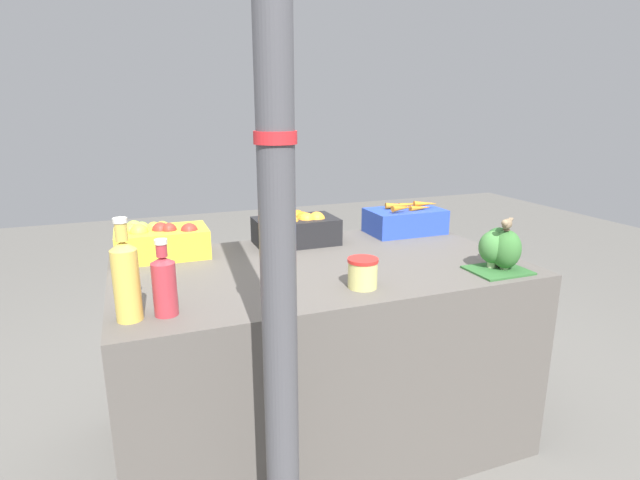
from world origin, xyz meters
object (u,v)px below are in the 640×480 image
at_px(orange_crate, 295,228).
at_px(juice_bottle_ruby, 164,284).
at_px(pickle_jar, 363,273).
at_px(sparrow_bird, 507,224).
at_px(juice_bottle_golden, 126,278).
at_px(broccoli_pile, 500,248).
at_px(apple_crate, 159,240).
at_px(carrot_crate, 405,220).
at_px(support_pole, 276,174).

bearing_deg(orange_crate, juice_bottle_ruby, -134.53).
relative_size(juice_bottle_ruby, pickle_jar, 2.20).
xyz_separation_m(pickle_jar, sparrow_bird, (0.58, -0.04, 0.14)).
relative_size(juice_bottle_golden, juice_bottle_ruby, 1.31).
relative_size(orange_crate, broccoli_pile, 1.70).
xyz_separation_m(apple_crate, orange_crate, (0.60, -0.01, -0.00)).
xyz_separation_m(apple_crate, juice_bottle_ruby, (-0.03, -0.64, 0.03)).
relative_size(carrot_crate, juice_bottle_ruby, 1.56).
distance_m(apple_crate, orange_crate, 0.60).
bearing_deg(support_pole, carrot_crate, 46.35).
distance_m(support_pole, carrot_crate, 1.44).
relative_size(broccoli_pile, pickle_jar, 2.02).
relative_size(support_pole, carrot_crate, 6.75).
distance_m(orange_crate, broccoli_pile, 0.90).
height_order(juice_bottle_golden, juice_bottle_ruby, juice_bottle_golden).
relative_size(apple_crate, carrot_crate, 1.00).
distance_m(support_pole, juice_bottle_ruby, 0.58).
bearing_deg(apple_crate, pickle_jar, -45.04).
height_order(apple_crate, carrot_crate, carrot_crate).
distance_m(broccoli_pile, sparrow_bird, 0.11).
bearing_deg(carrot_crate, sparrow_bird, -87.01).
xyz_separation_m(apple_crate, sparrow_bird, (1.22, -0.68, 0.12)).
bearing_deg(support_pole, sparrow_bird, 18.06).
bearing_deg(support_pole, juice_bottle_golden, 134.82).
height_order(orange_crate, pickle_jar, orange_crate).
bearing_deg(carrot_crate, pickle_jar, -130.48).
relative_size(carrot_crate, juice_bottle_golden, 1.20).
distance_m(broccoli_pile, juice_bottle_golden, 1.36).
bearing_deg(sparrow_bird, apple_crate, -66.46).
relative_size(support_pole, juice_bottle_golden, 8.07).
xyz_separation_m(juice_bottle_golden, juice_bottle_ruby, (0.11, -0.00, -0.03)).
height_order(carrot_crate, broccoli_pile, broccoli_pile).
xyz_separation_m(juice_bottle_golden, sparrow_bird, (1.35, -0.04, 0.06)).
relative_size(pickle_jar, sparrow_bird, 0.95).
bearing_deg(juice_bottle_ruby, sparrow_bird, -1.83).
bearing_deg(pickle_jar, broccoli_pile, -0.92).
height_order(broccoli_pile, juice_bottle_ruby, juice_bottle_ruby).
bearing_deg(pickle_jar, juice_bottle_golden, -179.93).
distance_m(support_pole, juice_bottle_golden, 0.61).
bearing_deg(juice_bottle_golden, pickle_jar, 0.07).
relative_size(support_pole, orange_crate, 6.75).
height_order(juice_bottle_golden, pickle_jar, juice_bottle_golden).
xyz_separation_m(support_pole, carrot_crate, (0.96, 1.00, -0.40)).
bearing_deg(orange_crate, sparrow_bird, -47.58).
bearing_deg(pickle_jar, carrot_crate, 49.52).
xyz_separation_m(support_pole, juice_bottle_ruby, (-0.26, 0.36, -0.37)).
height_order(orange_crate, carrot_crate, carrot_crate).
relative_size(carrot_crate, sparrow_bird, 3.26).
relative_size(support_pole, apple_crate, 6.75).
bearing_deg(juice_bottle_ruby, support_pole, -54.91).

